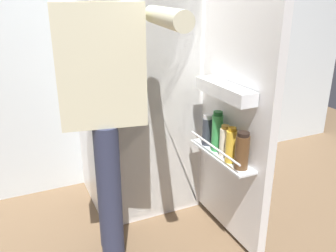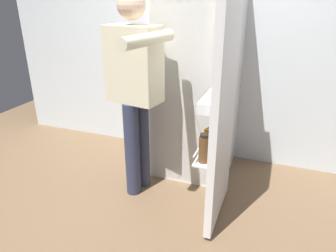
{
  "view_description": "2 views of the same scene",
  "coord_description": "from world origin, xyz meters",
  "views": [
    {
      "loc": [
        -0.74,
        -1.58,
        1.38
      ],
      "look_at": [
        -0.04,
        -0.04,
        0.74
      ],
      "focal_mm": 37.77,
      "sensor_mm": 36.0,
      "label": 1
    },
    {
      "loc": [
        0.69,
        -2.01,
        1.54
      ],
      "look_at": [
        -0.02,
        -0.13,
        0.69
      ],
      "focal_mm": 33.24,
      "sensor_mm": 36.0,
      "label": 2
    }
  ],
  "objects": [
    {
      "name": "person",
      "position": [
        -0.34,
        0.04,
        0.94
      ],
      "size": [
        0.52,
        0.74,
        1.58
      ],
      "color": "#2D334C",
      "rests_on": "ground_plane"
    },
    {
      "name": "kitchen_wall",
      "position": [
        0.0,
        0.94,
        1.26
      ],
      "size": [
        4.4,
        0.1,
        2.51
      ],
      "primitive_type": "cube",
      "color": "silver",
      "rests_on": "ground_plane"
    },
    {
      "name": "ground_plane",
      "position": [
        0.0,
        0.0,
        0.0
      ],
      "size": [
        5.96,
        5.96,
        0.0
      ],
      "primitive_type": "plane",
      "color": "brown"
    },
    {
      "name": "refrigerator",
      "position": [
        0.03,
        0.52,
        0.84
      ],
      "size": [
        0.72,
        1.28,
        1.68
      ],
      "color": "white",
      "rests_on": "ground_plane"
    }
  ]
}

